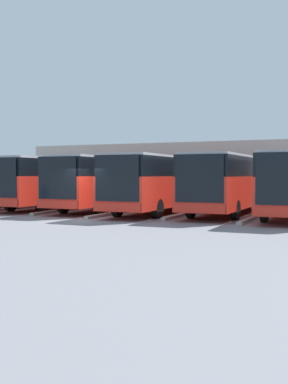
% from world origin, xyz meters
% --- Properties ---
extents(ground_plane, '(600.00, 600.00, 0.00)m').
position_xyz_m(ground_plane, '(0.00, 0.00, 0.00)').
color(ground_plane, gray).
extents(curb_divider_0, '(0.36, 7.70, 0.15)m').
position_xyz_m(curb_divider_0, '(-7.53, -4.11, 0.07)').
color(curb_divider_0, '#9E9E99').
rests_on(curb_divider_0, ground_plane).
extents(bus_1, '(2.75, 12.13, 3.25)m').
position_xyz_m(bus_1, '(-5.65, -6.43, 1.82)').
color(bus_1, red).
rests_on(bus_1, ground_plane).
extents(curb_divider_1, '(0.36, 7.70, 0.15)m').
position_xyz_m(curb_divider_1, '(-3.76, -4.64, 0.07)').
color(curb_divider_1, '#9E9E99').
rests_on(curb_divider_1, ground_plane).
extents(bus_2, '(2.75, 12.13, 3.25)m').
position_xyz_m(bus_2, '(-1.88, -5.64, 1.82)').
color(bus_2, red).
rests_on(bus_2, ground_plane).
extents(curb_divider_2, '(0.36, 7.70, 0.15)m').
position_xyz_m(curb_divider_2, '(-0.00, -3.85, 0.07)').
color(curb_divider_2, '#9E9E99').
rests_on(curb_divider_2, ground_plane).
extents(bus_3, '(2.75, 12.13, 3.25)m').
position_xyz_m(bus_3, '(1.88, -6.25, 1.82)').
color(bus_3, red).
rests_on(bus_3, ground_plane).
extents(curb_divider_3, '(0.36, 7.70, 0.15)m').
position_xyz_m(curb_divider_3, '(3.76, -4.46, 0.07)').
color(curb_divider_3, '#9E9E99').
rests_on(curb_divider_3, ground_plane).
extents(bus_4, '(2.75, 12.13, 3.25)m').
position_xyz_m(bus_4, '(5.65, -6.25, 1.82)').
color(bus_4, red).
rests_on(bus_4, ground_plane).
extents(curb_divider_4, '(0.36, 7.70, 0.15)m').
position_xyz_m(curb_divider_4, '(7.53, -4.46, 0.07)').
color(curb_divider_4, '#9E9E99').
rests_on(curb_divider_4, ground_plane).
extents(bus_5, '(2.75, 12.13, 3.25)m').
position_xyz_m(bus_5, '(9.41, -5.54, 1.82)').
color(bus_5, red).
rests_on(bus_5, ground_plane).
extents(station_building, '(30.74, 14.89, 4.81)m').
position_xyz_m(station_building, '(0.00, -22.45, 2.43)').
color(station_building, '#A8A399').
rests_on(station_building, ground_plane).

